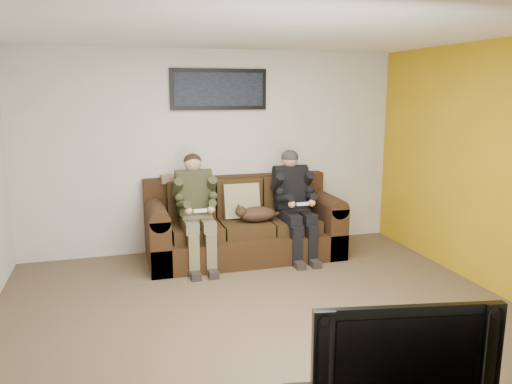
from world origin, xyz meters
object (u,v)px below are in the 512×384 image
object	(u,v)px
person_right	(294,197)
framed_poster	(219,89)
cat	(256,214)
television	(400,349)
sofa	(242,227)
person_left	(196,203)

from	to	relation	value
person_right	framed_poster	xyz separation A→B (m)	(-0.82, 0.58, 1.33)
cat	television	xyz separation A→B (m)	(-0.20, -3.57, 0.10)
sofa	cat	xyz separation A→B (m)	(0.12, -0.21, 0.21)
person_left	framed_poster	size ratio (longest dim) A/B	1.07
cat	television	size ratio (longest dim) A/B	0.64
sofa	person_left	xyz separation A→B (m)	(-0.62, -0.20, 0.39)
person_right	cat	distance (m)	0.53
person_right	cat	bearing A→B (deg)	-178.94
sofa	person_left	world-z (taller)	person_left
framed_poster	television	world-z (taller)	framed_poster
framed_poster	person_right	bearing A→B (deg)	-35.27
sofa	framed_poster	distance (m)	1.78
sofa	television	bearing A→B (deg)	-91.24
sofa	television	xyz separation A→B (m)	(-0.08, -3.79, 0.32)
person_right	framed_poster	bearing A→B (deg)	144.73
person_left	person_right	size ratio (longest dim) A/B	0.99
person_left	person_right	bearing A→B (deg)	0.02
person_right	television	world-z (taller)	person_right
sofa	television	size ratio (longest dim) A/B	2.34
person_left	cat	size ratio (longest dim) A/B	2.03
person_right	framed_poster	size ratio (longest dim) A/B	1.08
television	person_right	bearing A→B (deg)	89.08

